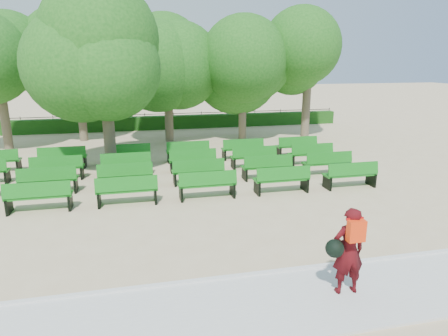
{
  "coord_description": "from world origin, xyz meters",
  "views": [
    {
      "loc": [
        -1.75,
        -13.87,
        4.7
      ],
      "look_at": [
        1.17,
        -1.0,
        1.1
      ],
      "focal_mm": 32.0,
      "sensor_mm": 36.0,
      "label": 1
    }
  ],
  "objects": [
    {
      "name": "hedge",
      "position": [
        0.0,
        14.0,
        0.45
      ],
      "size": [
        26.0,
        0.7,
        0.9
      ],
      "primitive_type": "cube",
      "color": "#194A13",
      "rests_on": "ground"
    },
    {
      "name": "tree_line",
      "position": [
        0.0,
        10.0,
        0.0
      ],
      "size": [
        21.8,
        6.8,
        7.04
      ],
      "primitive_type": null,
      "color": "#24641A",
      "rests_on": "ground"
    },
    {
      "name": "curb",
      "position": [
        0.0,
        -6.25,
        0.05
      ],
      "size": [
        30.0,
        0.12,
        0.1
      ],
      "primitive_type": "cube",
      "color": "silver",
      "rests_on": "ground"
    },
    {
      "name": "paving",
      "position": [
        0.0,
        -7.4,
        0.03
      ],
      "size": [
        30.0,
        2.2,
        0.06
      ],
      "primitive_type": "cube",
      "color": "silver",
      "rests_on": "ground"
    },
    {
      "name": "ground",
      "position": [
        0.0,
        0.0,
        0.0
      ],
      "size": [
        120.0,
        120.0,
        0.0
      ],
      "primitive_type": "plane",
      "color": "tan"
    },
    {
      "name": "bench_array",
      "position": [
        -0.77,
        1.82,
        0.1
      ],
      "size": [
        2.04,
        0.73,
        1.27
      ],
      "rotation": [
        0.0,
        0.0,
        0.05
      ],
      "color": "#137117",
      "rests_on": "ground"
    },
    {
      "name": "person",
      "position": [
        2.28,
        -7.33,
        1.01
      ],
      "size": [
        0.87,
        0.53,
        1.84
      ],
      "rotation": [
        0.0,
        0.0,
        3.11
      ],
      "color": "#43090D",
      "rests_on": "ground"
    },
    {
      "name": "tree_among",
      "position": [
        -2.81,
        3.42,
        4.63
      ],
      "size": [
        4.87,
        4.87,
        6.85
      ],
      "color": "brown",
      "rests_on": "ground"
    },
    {
      "name": "fence",
      "position": [
        0.0,
        14.4,
        0.0
      ],
      "size": [
        26.0,
        0.1,
        1.02
      ],
      "primitive_type": null,
      "color": "black",
      "rests_on": "ground"
    }
  ]
}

